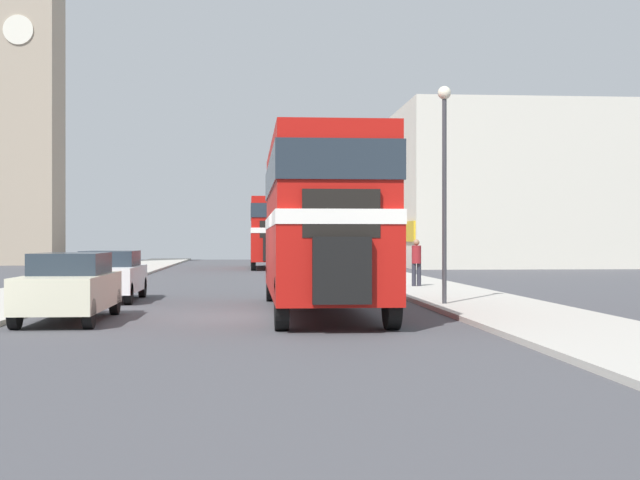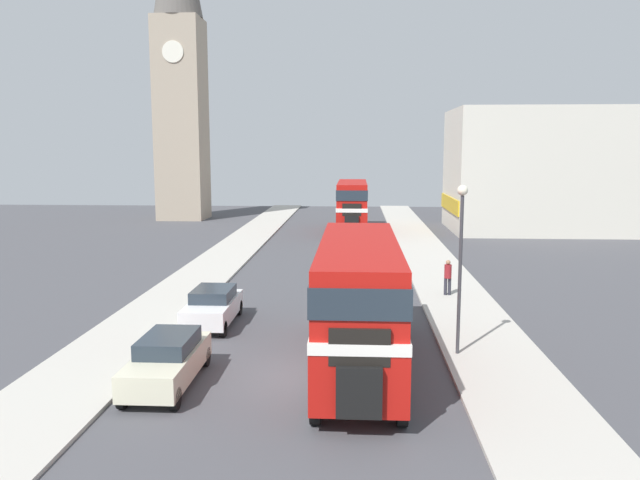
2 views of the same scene
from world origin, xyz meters
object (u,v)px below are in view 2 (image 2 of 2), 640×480
Objects in this scene: pedestrian_walking at (448,275)px; church_tower at (179,47)px; double_decker_bus at (359,293)px; street_lamp at (461,245)px; bus_distant at (352,202)px; car_parked_near at (168,360)px; car_parked_mid at (213,306)px.

church_tower reaches higher than pedestrian_walking.
double_decker_bus is 49.63m from church_tower.
bus_distant is at bearing 96.71° from street_lamp.
bus_distant is 24.72m from pedestrian_walking.
car_parked_near is 0.76× the size of street_lamp.
car_parked_near is 6.66m from car_parked_mid.
car_parked_mid is (-5.53, -29.60, -1.82)m from bus_distant.
double_decker_bus is 1.82× the size of street_lamp.
double_decker_bus reaches higher than car_parked_mid.
double_decker_bus is at bearing 18.10° from car_parked_near.
street_lamp is at bearing -63.30° from church_tower.
bus_distant is 30.17m from car_parked_mid.
bus_distant is 24.79m from church_tower.
pedestrian_walking is 0.05× the size of church_tower.
pedestrian_walking is at bearing 66.63° from double_decker_bus.
church_tower is at bearing 112.25° from double_decker_bus.
car_parked_mid is 44.11m from church_tower.
car_parked_mid is (-5.95, 4.76, -1.74)m from double_decker_bus.
church_tower reaches higher than car_parked_near.
car_parked_mid is at bearing -152.43° from pedestrian_walking.
car_parked_mid is 0.71× the size of street_lamp.
pedestrian_walking is 0.29× the size of street_lamp.
double_decker_bus is 0.31× the size of church_tower.
bus_distant is 2.52× the size of car_parked_mid.
church_tower is (-22.32, 33.67, 16.29)m from pedestrian_walking.
bus_distant is 2.38× the size of car_parked_near.
bus_distant is at bearing 79.42° from car_parked_mid.
double_decker_bus is 2.41× the size of car_parked_near.
car_parked_mid is 10.53m from street_lamp.
street_lamp reaches higher than pedestrian_walking.
car_parked_near is (-5.82, -1.90, -1.73)m from double_decker_bus.
church_tower reaches higher than bus_distant.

